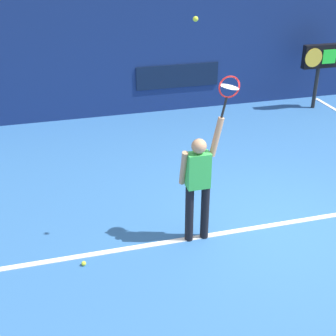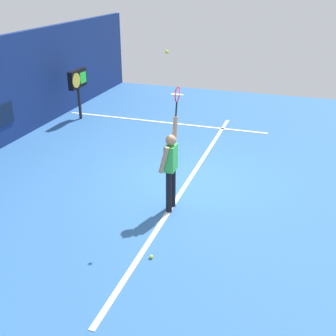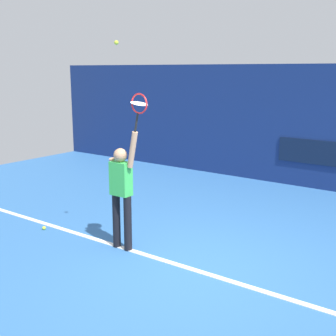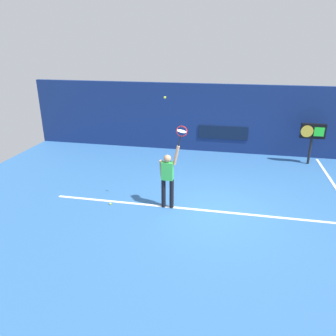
{
  "view_description": "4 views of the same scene",
  "coord_description": "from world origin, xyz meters",
  "px_view_note": "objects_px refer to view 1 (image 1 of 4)",
  "views": [
    {
      "loc": [
        -3.4,
        -5.81,
        4.33
      ],
      "look_at": [
        -1.77,
        0.18,
        1.17
      ],
      "focal_mm": 50.41,
      "sensor_mm": 36.0,
      "label": 1
    },
    {
      "loc": [
        -8.94,
        -2.5,
        4.62
      ],
      "look_at": [
        -1.41,
        0.0,
        0.98
      ],
      "focal_mm": 45.47,
      "sensor_mm": 36.0,
      "label": 2
    },
    {
      "loc": [
        3.48,
        -5.28,
        2.92
      ],
      "look_at": [
        -0.98,
        0.7,
        1.29
      ],
      "focal_mm": 48.46,
      "sensor_mm": 36.0,
      "label": 3
    },
    {
      "loc": [
        0.42,
        -8.7,
        4.71
      ],
      "look_at": [
        -1.39,
        0.12,
        1.22
      ],
      "focal_mm": 34.64,
      "sensor_mm": 36.0,
      "label": 4
    }
  ],
  "objects_px": {
    "tennis_racket": "(229,89)",
    "scoreboard_clock": "(320,59)",
    "tennis_ball": "(196,19)",
    "tennis_player": "(198,181)",
    "spare_ball": "(84,263)"
  },
  "relations": [
    {
      "from": "tennis_player",
      "to": "tennis_racket",
      "type": "distance_m",
      "value": 1.43
    },
    {
      "from": "tennis_ball",
      "to": "scoreboard_clock",
      "type": "relative_size",
      "value": 0.04
    },
    {
      "from": "tennis_racket",
      "to": "tennis_player",
      "type": "bearing_deg",
      "value": 179.39
    },
    {
      "from": "spare_ball",
      "to": "scoreboard_clock",
      "type": "bearing_deg",
      "value": 37.29
    },
    {
      "from": "tennis_racket",
      "to": "scoreboard_clock",
      "type": "height_order",
      "value": "tennis_racket"
    },
    {
      "from": "tennis_racket",
      "to": "scoreboard_clock",
      "type": "relative_size",
      "value": 0.37
    },
    {
      "from": "tennis_ball",
      "to": "tennis_player",
      "type": "bearing_deg",
      "value": -31.07
    },
    {
      "from": "tennis_racket",
      "to": "tennis_ball",
      "type": "xyz_separation_m",
      "value": [
        -0.48,
        0.06,
        0.94
      ]
    },
    {
      "from": "tennis_player",
      "to": "spare_ball",
      "type": "xyz_separation_m",
      "value": [
        -1.78,
        -0.22,
        -0.98
      ]
    },
    {
      "from": "tennis_ball",
      "to": "spare_ball",
      "type": "distance_m",
      "value": 3.7
    },
    {
      "from": "tennis_player",
      "to": "tennis_ball",
      "type": "relative_size",
      "value": 29.22
    },
    {
      "from": "tennis_player",
      "to": "spare_ball",
      "type": "height_order",
      "value": "tennis_player"
    },
    {
      "from": "tennis_ball",
      "to": "scoreboard_clock",
      "type": "distance_m",
      "value": 7.28
    },
    {
      "from": "tennis_player",
      "to": "tennis_racket",
      "type": "bearing_deg",
      "value": -0.61
    },
    {
      "from": "scoreboard_clock",
      "to": "spare_ball",
      "type": "bearing_deg",
      "value": -142.71
    }
  ]
}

